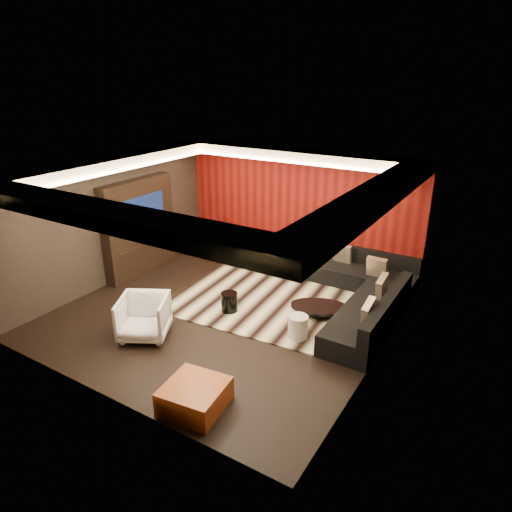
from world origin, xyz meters
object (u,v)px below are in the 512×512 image
Objects in this scene: orange_ottoman at (195,396)px; armchair at (144,317)px; drum_stool at (229,302)px; coffee_table at (320,310)px; white_side_table at (298,327)px; sectional_sofa at (346,285)px.

armchair reaches higher than orange_ottoman.
drum_stool is 0.45× the size of armchair.
white_side_table is (0.01, -0.97, 0.11)m from coffee_table.
orange_ottoman is at bearing -65.31° from drum_stool.
sectional_sofa is at bearing 86.67° from white_side_table.
coffee_table is at bearing 82.96° from orange_ottoman.
coffee_table is 1.77m from drum_stool.
sectional_sofa is (0.54, 4.36, 0.08)m from orange_ottoman.
coffee_table is at bearing -97.00° from sectional_sofa.
armchair is at bearing -135.22° from coffee_table.
coffee_table is 1.39× the size of orange_ottoman.
drum_stool is 0.10× the size of sectional_sofa.
sectional_sofa is (1.71, 1.82, 0.05)m from drum_stool.
sectional_sofa is at bearing 82.97° from orange_ottoman.
white_side_table is at bearing 79.90° from orange_ottoman.
coffee_table is 0.97m from white_side_table.
armchair is (-1.94, 1.01, 0.20)m from orange_ottoman.
coffee_table is 3.36m from orange_ottoman.
coffee_table is at bearing 15.95° from armchair.
sectional_sofa is at bearing 46.83° from drum_stool.
white_side_table is 2.41m from orange_ottoman.
drum_stool is 1.60m from white_side_table.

